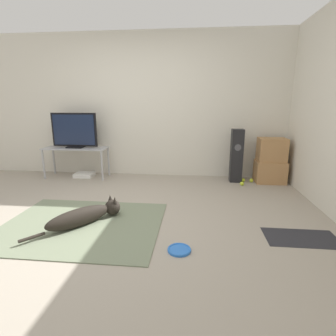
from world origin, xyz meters
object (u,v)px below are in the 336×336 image
object	(u,v)px
frisbee	(179,250)
tennis_ball_near_speaker	(243,180)
dog	(86,215)
tennis_ball_loose_on_carpet	(242,184)
tv	(74,131)
cardboard_box_lower	(270,172)
cardboard_box_upper	(272,150)
tennis_ball_by_boxes	(251,180)
tv_stand	(76,151)
floor_speaker	(236,156)
game_console	(84,175)

from	to	relation	value
frisbee	tennis_ball_near_speaker	bearing A→B (deg)	67.35
dog	tennis_ball_loose_on_carpet	distance (m)	2.58
tennis_ball_loose_on_carpet	tv	bearing A→B (deg)	175.42
tennis_ball_near_speaker	tv	bearing A→B (deg)	179.67
frisbee	cardboard_box_lower	distance (m)	2.75
cardboard_box_upper	tennis_ball_by_boxes	bearing A→B (deg)	-168.78
tv_stand	tennis_ball_loose_on_carpet	xyz separation A→B (m)	(2.94, -0.23, -0.44)
floor_speaker	game_console	world-z (taller)	floor_speaker
tennis_ball_by_boxes	tennis_ball_near_speaker	world-z (taller)	same
floor_speaker	game_console	xyz separation A→B (m)	(-2.75, 0.01, -0.42)
tennis_ball_by_boxes	tv_stand	bearing A→B (deg)	179.59
cardboard_box_upper	tennis_ball_near_speaker	distance (m)	0.70
dog	tennis_ball_near_speaker	distance (m)	2.76
tennis_ball_loose_on_carpet	cardboard_box_upper	bearing A→B (deg)	28.31
tennis_ball_by_boxes	cardboard_box_upper	bearing A→B (deg)	11.22
floor_speaker	dog	bearing A→B (deg)	-135.09
cardboard_box_lower	cardboard_box_upper	distance (m)	0.38
frisbee	tennis_ball_near_speaker	xyz separation A→B (m)	(0.96, 2.31, 0.02)
frisbee	tennis_ball_by_boxes	world-z (taller)	tennis_ball_by_boxes
cardboard_box_upper	tv_stand	bearing A→B (deg)	-179.34
floor_speaker	tennis_ball_near_speaker	world-z (taller)	floor_speaker
dog	tennis_ball_near_speaker	size ratio (longest dim) A/B	13.65
floor_speaker	tennis_ball_near_speaker	xyz separation A→B (m)	(0.13, -0.03, -0.42)
frisbee	tv_stand	world-z (taller)	tv_stand
tv	tennis_ball_near_speaker	bearing A→B (deg)	-0.33
floor_speaker	tennis_ball_by_boxes	xyz separation A→B (m)	(0.27, -0.04, -0.42)
tennis_ball_near_speaker	dog	bearing A→B (deg)	-137.49
tv_stand	game_console	xyz separation A→B (m)	(0.12, 0.02, -0.44)
dog	cardboard_box_lower	bearing A→B (deg)	37.52
frisbee	tennis_ball_by_boxes	size ratio (longest dim) A/B	3.32
tv	tennis_ball_by_boxes	bearing A→B (deg)	-0.46
cardboard_box_upper	floor_speaker	world-z (taller)	floor_speaker
game_console	tv_stand	bearing A→B (deg)	-168.53
game_console	frisbee	bearing A→B (deg)	-50.80
tv	tennis_ball_by_boxes	size ratio (longest dim) A/B	12.43
frisbee	cardboard_box_upper	distance (m)	2.81
floor_speaker	tv_stand	world-z (taller)	floor_speaker
tennis_ball_by_boxes	dog	bearing A→B (deg)	-139.49
cardboard_box_lower	game_console	distance (m)	3.33
tv_stand	frisbee	bearing A→B (deg)	-48.87
tv_stand	cardboard_box_upper	bearing A→B (deg)	0.66
tv_stand	tv	size ratio (longest dim) A/B	1.39
tennis_ball_loose_on_carpet	floor_speaker	bearing A→B (deg)	107.62
cardboard_box_lower	tennis_ball_near_speaker	xyz separation A→B (m)	(-0.45, -0.04, -0.15)
dog	tv	bearing A→B (deg)	117.05
cardboard_box_lower	tennis_ball_loose_on_carpet	size ratio (longest dim) A/B	7.39
dog	tennis_ball_near_speaker	world-z (taller)	dog
dog	tennis_ball_by_boxes	bearing A→B (deg)	40.51
cardboard_box_upper	game_console	size ratio (longest dim) A/B	1.34
floor_speaker	tennis_ball_loose_on_carpet	distance (m)	0.49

